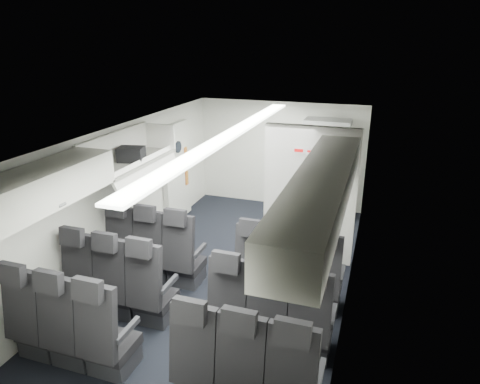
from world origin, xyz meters
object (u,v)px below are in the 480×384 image
Objects in this scene: seat_row_front at (218,265)px; flight_attendant at (279,192)px; seat_row_rear at (152,352)px; carry_on_bag at (131,155)px; galley_unit at (325,168)px; seat_row_mid at (191,302)px; boarding_door at (177,172)px.

seat_row_front is 2.08m from flight_attendant.
seat_row_rear is at bearing -90.00° from seat_row_front.
flight_attendant is 2.64m from carry_on_bag.
seat_row_rear is 1.75× the size of galley_unit.
carry_on_bag reaches higher than seat_row_mid.
seat_row_mid is at bearing -102.88° from galley_unit.
galley_unit is at bearing 38.68° from carry_on_bag.
galley_unit is 2.84m from boarding_door.
flight_attendant is at bearing -2.15° from boarding_door.
galley_unit is (0.95, 3.25, 0.55)m from seat_row_front.
seat_row_mid is (0.00, -0.90, 0.00)m from seat_row_front.
seat_row_mid is at bearing 90.00° from seat_row_rear.
flight_attendant is at bearing 84.78° from seat_row_rear.
carry_on_bag is at bearing 156.50° from flight_attendant.
boarding_door is (-1.64, 2.99, 0.55)m from seat_row_mid.
galley_unit is at bearing 24.28° from boarding_door.
carry_on_bag is at bearing 140.01° from seat_row_mid.
seat_row_front is at bearing -24.16° from carry_on_bag.
seat_row_rear is 2.86m from carry_on_bag.
galley_unit is 3.88m from carry_on_bag.
flight_attendant reaches higher than seat_row_front.
carry_on_bag is at bearing 168.88° from seat_row_front.
boarding_door is 1.99m from flight_attendant.
boarding_door is 2.00m from carry_on_bag.
galley_unit reaches higher than seat_row_mid.
galley_unit is at bearing 77.12° from seat_row_mid.
galley_unit is 1.16× the size of flight_attendant.
seat_row_mid is at bearing -53.03° from carry_on_bag.
carry_on_bag reaches higher than boarding_door.
carry_on_bag reaches higher than seat_row_front.
seat_row_front is 0.90m from seat_row_mid.
carry_on_bag reaches higher than flight_attendant.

